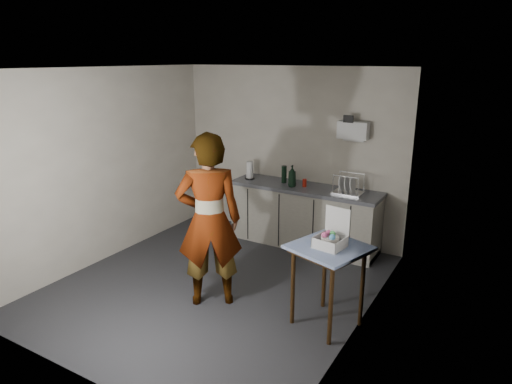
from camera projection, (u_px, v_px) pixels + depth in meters
The scene contains 15 objects.
ground at pixel (217, 284), 5.67m from camera, with size 4.00×4.00×0.00m, color #2A2B30.
wall_back at pixel (290, 154), 6.95m from camera, with size 3.60×0.02×2.60m, color #BDB5A5.
wall_right at pixel (364, 209), 4.43m from camera, with size 0.02×4.00×2.60m, color #BDB5A5.
wall_left at pixel (106, 166), 6.17m from camera, with size 0.02×4.00×2.60m, color #BDB5A5.
ceiling at pixel (211, 69), 4.93m from camera, with size 3.60×4.00×0.01m, color white.
kitchen_counter at pixel (304, 218), 6.76m from camera, with size 2.24×0.62×0.91m.
wall_shelf at pixel (353, 130), 6.28m from camera, with size 0.42×0.18×0.37m.
side_table at pixel (329, 257), 4.62m from camera, with size 0.86×0.86×0.89m.
standing_man at pixel (209, 221), 5.02m from camera, with size 0.72×0.47×1.98m, color #B2A593.
soap_bottle at pixel (292, 176), 6.57m from camera, with size 0.12×0.12×0.32m, color black.
soda_can at pixel (304, 183), 6.60m from camera, with size 0.06×0.06×0.11m, color red.
dark_bottle at pixel (284, 174), 6.79m from camera, with size 0.08×0.08×0.26m, color black.
paper_towel at pixel (250, 171), 7.02m from camera, with size 0.15×0.15×0.27m.
dish_rack at pixel (348, 189), 6.28m from camera, with size 0.39×0.30×0.28m.
bakery_box at pixel (331, 239), 4.56m from camera, with size 0.31×0.32×0.38m.
Camera 1 is at (3.01, -4.16, 2.72)m, focal length 32.00 mm.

